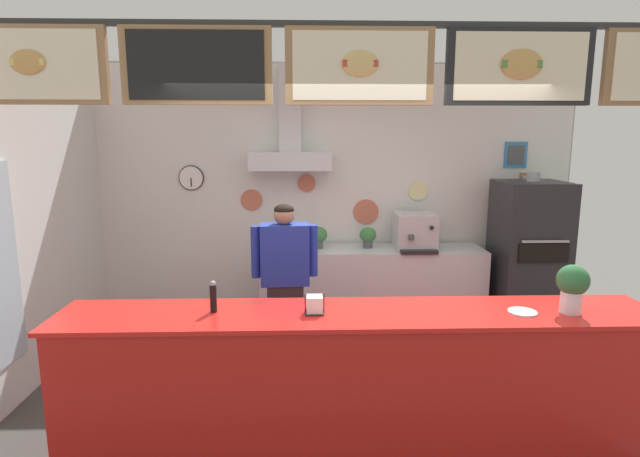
# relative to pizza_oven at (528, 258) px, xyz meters

# --- Properties ---
(ground_plane) EXTENTS (6.65, 6.65, 0.00)m
(ground_plane) POSITION_rel_pizza_oven_xyz_m (-2.10, -1.80, -0.85)
(ground_plane) COLOR #3F3A38
(back_wall_assembly) EXTENTS (5.54, 2.67, 2.99)m
(back_wall_assembly) POSITION_rel_pizza_oven_xyz_m (-2.12, 0.41, 0.75)
(back_wall_assembly) COLOR #9E9E99
(back_wall_assembly) RESTS_ON ground_plane
(service_counter) EXTENTS (4.02, 0.63, 1.01)m
(service_counter) POSITION_rel_pizza_oven_xyz_m (-2.10, -2.14, -0.34)
(service_counter) COLOR red
(service_counter) RESTS_ON ground_plane
(back_prep_counter) EXTENTS (2.50, 0.60, 0.92)m
(back_prep_counter) POSITION_rel_pizza_oven_xyz_m (-1.70, 0.19, -0.39)
(back_prep_counter) COLOR silver
(back_prep_counter) RESTS_ON ground_plane
(pizza_oven) EXTENTS (0.70, 0.73, 1.79)m
(pizza_oven) POSITION_rel_pizza_oven_xyz_m (0.00, 0.00, 0.00)
(pizza_oven) COLOR #232326
(pizza_oven) RESTS_ON ground_plane
(shop_worker) EXTENTS (0.58, 0.25, 1.60)m
(shop_worker) POSITION_rel_pizza_oven_xyz_m (-2.64, -1.05, 0.01)
(shop_worker) COLOR #232328
(shop_worker) RESTS_ON ground_plane
(espresso_machine) EXTENTS (0.44, 0.53, 0.40)m
(espresso_machine) POSITION_rel_pizza_oven_xyz_m (-1.23, 0.16, 0.27)
(espresso_machine) COLOR #B7BABF
(espresso_machine) RESTS_ON back_prep_counter
(potted_thyme) EXTENTS (0.20, 0.20, 0.24)m
(potted_thyme) POSITION_rel_pizza_oven_xyz_m (-2.30, 0.22, 0.22)
(potted_thyme) COLOR #4C4C51
(potted_thyme) RESTS_ON back_prep_counter
(potted_oregano) EXTENTS (0.25, 0.25, 0.29)m
(potted_oregano) POSITION_rel_pizza_oven_xyz_m (-2.77, 0.19, 0.24)
(potted_oregano) COLOR beige
(potted_oregano) RESTS_ON back_prep_counter
(potted_sage) EXTENTS (0.19, 0.19, 0.24)m
(potted_sage) POSITION_rel_pizza_oven_xyz_m (-1.75, 0.22, 0.21)
(potted_sage) COLOR #4C4C51
(potted_sage) RESTS_ON back_prep_counter
(condiment_plate) EXTENTS (0.19, 0.19, 0.01)m
(condiment_plate) POSITION_rel_pizza_oven_xyz_m (-1.02, -2.19, 0.17)
(condiment_plate) COLOR white
(condiment_plate) RESTS_ON service_counter
(basil_vase) EXTENTS (0.21, 0.21, 0.33)m
(basil_vase) POSITION_rel_pizza_oven_xyz_m (-0.70, -2.20, 0.34)
(basil_vase) COLOR silver
(basil_vase) RESTS_ON service_counter
(pepper_grinder) EXTENTS (0.04, 0.04, 0.22)m
(pepper_grinder) POSITION_rel_pizza_oven_xyz_m (-3.07, -2.11, 0.27)
(pepper_grinder) COLOR black
(pepper_grinder) RESTS_ON service_counter
(napkin_holder) EXTENTS (0.13, 0.12, 0.13)m
(napkin_holder) POSITION_rel_pizza_oven_xyz_m (-2.40, -2.15, 0.22)
(napkin_holder) COLOR #262628
(napkin_holder) RESTS_ON service_counter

